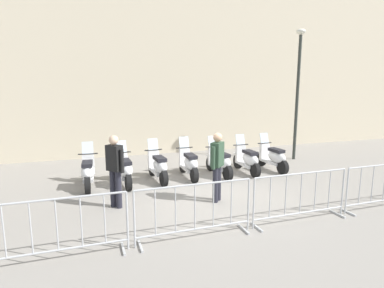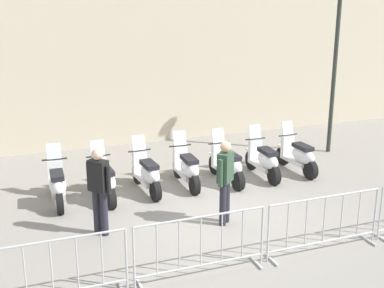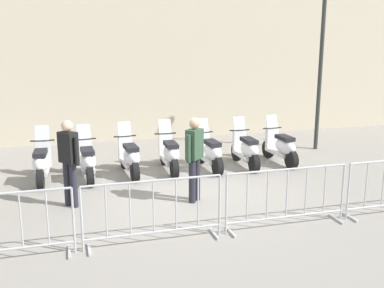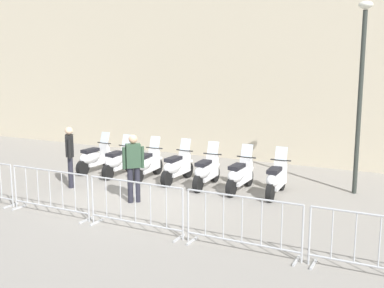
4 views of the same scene
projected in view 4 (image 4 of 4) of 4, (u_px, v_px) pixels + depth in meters
ground_plane at (140, 199)px, 11.75m from camera, size 120.00×120.00×0.00m
motorcycle_0 at (94, 158)px, 14.72m from camera, size 0.62×1.72×1.24m
motorcycle_1 at (118, 162)px, 14.17m from camera, size 0.56×1.72×1.24m
motorcycle_2 at (147, 164)px, 13.79m from camera, size 0.56×1.72×1.24m
motorcycle_3 at (176, 167)px, 13.38m from camera, size 0.59×1.72×1.24m
motorcycle_4 at (206, 172)px, 12.82m from camera, size 0.56×1.72×1.24m
motorcycle_5 at (239, 176)px, 12.38m from camera, size 0.58×1.72×1.24m
motorcycle_6 at (276, 180)px, 11.96m from camera, size 0.56×1.72×1.24m
barrier_segment_2 at (50, 192)px, 10.48m from camera, size 2.26×0.63×1.07m
barrier_segment_3 at (135, 206)px, 9.43m from camera, size 2.26×0.63×1.07m
barrier_segment_4 at (242, 224)px, 8.37m from camera, size 2.26×0.63×1.07m
barrier_segment_5 at (379, 247)px, 7.32m from camera, size 2.26×0.63×1.07m
street_lamp at (361, 78)px, 11.80m from camera, size 0.36×0.36×5.03m
officer_near_row_end at (70, 153)px, 12.79m from camera, size 0.39×0.46×1.73m
officer_mid_plaza at (133, 164)px, 11.35m from camera, size 0.45×0.39×1.73m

